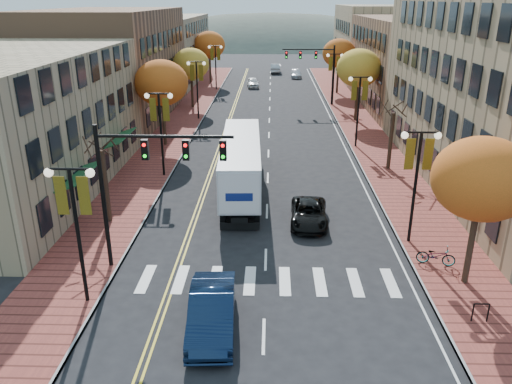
# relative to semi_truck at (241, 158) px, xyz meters

# --- Properties ---
(ground) EXTENTS (200.00, 200.00, 0.00)m
(ground) POSITION_rel_semi_truck_xyz_m (1.76, -13.94, -2.13)
(ground) COLOR black
(ground) RESTS_ON ground
(sidewalk_left) EXTENTS (4.00, 85.00, 0.15)m
(sidewalk_left) POSITION_rel_semi_truck_xyz_m (-7.24, 18.56, -2.06)
(sidewalk_left) COLOR brown
(sidewalk_left) RESTS_ON ground
(sidewalk_right) EXTENTS (4.00, 85.00, 0.15)m
(sidewalk_right) POSITION_rel_semi_truck_xyz_m (10.76, 18.56, -2.06)
(sidewalk_right) COLOR brown
(sidewalk_right) RESTS_ON ground
(building_left_near) EXTENTS (12.00, 22.00, 9.00)m
(building_left_near) POSITION_rel_semi_truck_xyz_m (-15.24, -0.94, 2.37)
(building_left_near) COLOR #9E8966
(building_left_near) RESTS_ON ground
(building_left_mid) EXTENTS (12.00, 24.00, 11.00)m
(building_left_mid) POSITION_rel_semi_truck_xyz_m (-15.24, 22.06, 3.37)
(building_left_mid) COLOR brown
(building_left_mid) RESTS_ON ground
(building_left_far) EXTENTS (12.00, 26.00, 9.50)m
(building_left_far) POSITION_rel_semi_truck_xyz_m (-15.24, 47.06, 2.62)
(building_left_far) COLOR #9E8966
(building_left_far) RESTS_ON ground
(building_right_mid) EXTENTS (15.00, 24.00, 10.00)m
(building_right_mid) POSITION_rel_semi_truck_xyz_m (20.26, 28.06, 2.87)
(building_right_mid) COLOR brown
(building_right_mid) RESTS_ON ground
(building_right_far) EXTENTS (15.00, 20.00, 11.00)m
(building_right_far) POSITION_rel_semi_truck_xyz_m (20.26, 50.06, 3.37)
(building_right_far) COLOR #9E8966
(building_right_far) RESTS_ON ground
(tree_left_a) EXTENTS (0.28, 0.28, 4.20)m
(tree_left_a) POSITION_rel_semi_truck_xyz_m (-7.24, -5.94, 0.12)
(tree_left_a) COLOR #382619
(tree_left_a) RESTS_ON sidewalk_left
(tree_left_b) EXTENTS (4.48, 4.48, 7.21)m
(tree_left_b) POSITION_rel_semi_truck_xyz_m (-7.24, 10.06, 3.31)
(tree_left_b) COLOR #382619
(tree_left_b) RESTS_ON sidewalk_left
(tree_left_c) EXTENTS (4.16, 4.16, 6.69)m
(tree_left_c) POSITION_rel_semi_truck_xyz_m (-7.24, 26.06, 2.92)
(tree_left_c) COLOR #382619
(tree_left_c) RESTS_ON sidewalk_left
(tree_left_d) EXTENTS (4.61, 4.61, 7.42)m
(tree_left_d) POSITION_rel_semi_truck_xyz_m (-7.24, 44.06, 3.47)
(tree_left_d) COLOR #382619
(tree_left_d) RESTS_ON sidewalk_left
(tree_right_a) EXTENTS (4.16, 4.16, 6.69)m
(tree_right_a) POSITION_rel_semi_truck_xyz_m (10.76, -11.94, 2.92)
(tree_right_a) COLOR #382619
(tree_right_a) RESTS_ON sidewalk_right
(tree_right_b) EXTENTS (0.28, 0.28, 4.20)m
(tree_right_b) POSITION_rel_semi_truck_xyz_m (10.76, 4.06, 0.12)
(tree_right_b) COLOR #382619
(tree_right_b) RESTS_ON sidewalk_right
(tree_right_c) EXTENTS (4.48, 4.48, 7.21)m
(tree_right_c) POSITION_rel_semi_truck_xyz_m (10.76, 20.06, 3.31)
(tree_right_c) COLOR #382619
(tree_right_c) RESTS_ON sidewalk_right
(tree_right_d) EXTENTS (4.35, 4.35, 7.00)m
(tree_right_d) POSITION_rel_semi_truck_xyz_m (10.76, 36.06, 3.16)
(tree_right_d) COLOR #382619
(tree_right_d) RESTS_ON sidewalk_right
(lamp_left_a) EXTENTS (1.96, 0.36, 6.05)m
(lamp_left_a) POSITION_rel_semi_truck_xyz_m (-5.74, -13.94, 2.16)
(lamp_left_a) COLOR black
(lamp_left_a) RESTS_ON ground
(lamp_left_b) EXTENTS (1.96, 0.36, 6.05)m
(lamp_left_b) POSITION_rel_semi_truck_xyz_m (-5.74, 2.06, 2.16)
(lamp_left_b) COLOR black
(lamp_left_b) RESTS_ON ground
(lamp_left_c) EXTENTS (1.96, 0.36, 6.05)m
(lamp_left_c) POSITION_rel_semi_truck_xyz_m (-5.74, 20.06, 2.16)
(lamp_left_c) COLOR black
(lamp_left_c) RESTS_ON ground
(lamp_left_d) EXTENTS (1.96, 0.36, 6.05)m
(lamp_left_d) POSITION_rel_semi_truck_xyz_m (-5.74, 38.06, 2.16)
(lamp_left_d) COLOR black
(lamp_left_d) RESTS_ON ground
(lamp_right_a) EXTENTS (1.96, 0.36, 6.05)m
(lamp_right_a) POSITION_rel_semi_truck_xyz_m (9.26, -7.94, 2.16)
(lamp_right_a) COLOR black
(lamp_right_a) RESTS_ON ground
(lamp_right_b) EXTENTS (1.96, 0.36, 6.05)m
(lamp_right_b) POSITION_rel_semi_truck_xyz_m (9.26, 10.06, 2.16)
(lamp_right_b) COLOR black
(lamp_right_b) RESTS_ON ground
(lamp_right_c) EXTENTS (1.96, 0.36, 6.05)m
(lamp_right_c) POSITION_rel_semi_truck_xyz_m (9.26, 28.06, 2.16)
(lamp_right_c) COLOR black
(lamp_right_c) RESTS_ON ground
(traffic_mast_near) EXTENTS (6.10, 0.35, 7.00)m
(traffic_mast_near) POSITION_rel_semi_truck_xyz_m (-3.72, -10.94, 2.79)
(traffic_mast_near) COLOR black
(traffic_mast_near) RESTS_ON ground
(traffic_mast_far) EXTENTS (6.10, 0.34, 7.00)m
(traffic_mast_far) POSITION_rel_semi_truck_xyz_m (7.24, 28.06, 2.79)
(traffic_mast_far) COLOR black
(traffic_mast_far) RESTS_ON ground
(semi_truck) EXTENTS (2.93, 14.69, 3.65)m
(semi_truck) POSITION_rel_semi_truck_xyz_m (0.00, 0.00, 0.00)
(semi_truck) COLOR black
(semi_truck) RESTS_ON ground
(navy_sedan) EXTENTS (2.00, 5.02, 1.62)m
(navy_sedan) POSITION_rel_semi_truck_xyz_m (-0.25, -15.54, -1.32)
(navy_sedan) COLOR #0C1A33
(navy_sedan) RESTS_ON ground
(black_suv) EXTENTS (2.26, 4.51, 1.23)m
(black_suv) POSITION_rel_semi_truck_xyz_m (4.17, -5.60, -1.52)
(black_suv) COLOR black
(black_suv) RESTS_ON ground
(car_far_white) EXTENTS (2.00, 4.15, 1.37)m
(car_far_white) POSITION_rel_semi_truck_xyz_m (-0.74, 40.89, -1.45)
(car_far_white) COLOR white
(car_far_white) RESTS_ON ground
(car_far_silver) EXTENTS (1.71, 4.08, 1.18)m
(car_far_silver) POSITION_rel_semi_truck_xyz_m (5.89, 50.13, -1.55)
(car_far_silver) COLOR #B6B7BE
(car_far_silver) RESTS_ON ground
(car_far_oncoming) EXTENTS (1.65, 4.67, 1.54)m
(car_far_oncoming) POSITION_rel_semi_truck_xyz_m (2.61, 55.73, -1.37)
(car_far_oncoming) COLOR #AFB0B7
(car_far_oncoming) RESTS_ON ground
(bicycle) EXTENTS (1.89, 1.05, 0.94)m
(bicycle) POSITION_rel_semi_truck_xyz_m (9.89, -10.43, -1.51)
(bicycle) COLOR gray
(bicycle) RESTS_ON sidewalk_right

